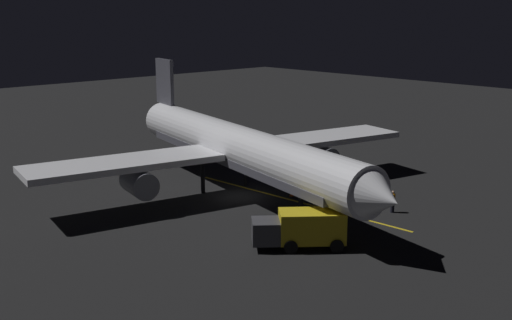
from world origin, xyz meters
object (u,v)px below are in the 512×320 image
airliner (236,148)px  catering_truck (307,163)px  baggage_truck (303,229)px  traffic_cone_near_left (318,192)px  ground_crew_worker (393,201)px  traffic_cone_near_right (292,193)px

airliner → catering_truck: (-8.98, -0.10, -2.79)m
baggage_truck → traffic_cone_near_left: (-10.18, -7.61, -1.03)m
baggage_truck → ground_crew_worker: baggage_truck is taller
airliner → baggage_truck: (5.04, 12.30, -2.77)m
airliner → catering_truck: size_ratio=6.61×
traffic_cone_near_left → airliner: bearing=-42.4°
catering_truck → traffic_cone_near_left: bearing=51.3°
airliner → traffic_cone_near_right: size_ratio=69.44×
catering_truck → ground_crew_worker: catering_truck is taller
airliner → ground_crew_worker: bearing=115.2°
baggage_truck → traffic_cone_near_left: size_ratio=10.83×
traffic_cone_near_left → traffic_cone_near_right: (2.03, -1.15, 0.00)m
airliner → traffic_cone_near_left: airliner is taller
traffic_cone_near_left → ground_crew_worker: bearing=93.6°
ground_crew_worker → traffic_cone_near_left: size_ratio=3.16×
ground_crew_worker → catering_truck: bearing=-105.7°
catering_truck → traffic_cone_near_right: bearing=31.8°
baggage_truck → catering_truck: 18.72m
catering_truck → traffic_cone_near_right: catering_truck is taller
airliner → ground_crew_worker: (-5.60, 11.91, -3.16)m
traffic_cone_near_left → traffic_cone_near_right: same height
airliner → baggage_truck: airliner is taller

